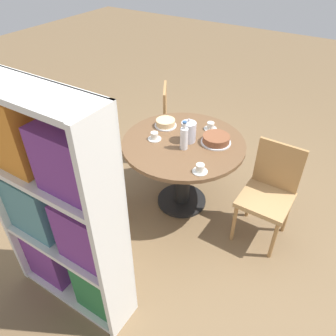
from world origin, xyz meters
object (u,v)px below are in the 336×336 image
(chair_b, at_px, (96,180))
(coffee_pot, at_px, (189,131))
(cake_second, at_px, (166,123))
(water_bottle, at_px, (184,138))
(cup_c, at_px, (154,137))
(chair_c, at_px, (269,192))
(bookshelf, at_px, (60,215))
(cup_a, at_px, (211,127))
(chair_a, at_px, (177,121))
(cup_b, at_px, (200,169))
(cake_main, at_px, (216,139))

(chair_b, bearing_deg, coffee_pot, -175.37)
(coffee_pot, xyz_separation_m, cake_second, (0.32, -0.11, -0.07))
(water_bottle, height_order, cup_c, water_bottle)
(cup_c, bearing_deg, chair_c, -171.73)
(chair_c, bearing_deg, coffee_pot, -178.15)
(bookshelf, relative_size, cup_c, 13.79)
(chair_b, xyz_separation_m, cup_c, (-0.29, -0.52, 0.28))
(coffee_pot, bearing_deg, cake_second, -19.35)
(water_bottle, height_order, cup_a, water_bottle)
(chair_a, xyz_separation_m, cup_b, (-0.81, 1.00, 0.28))
(water_bottle, xyz_separation_m, cup_c, (0.30, 0.01, -0.08))
(chair_c, bearing_deg, bookshelf, -125.30)
(bookshelf, xyz_separation_m, cake_second, (0.12, -1.46, -0.06))
(water_bottle, bearing_deg, chair_a, -55.30)
(cake_main, height_order, cup_a, cake_main)
(chair_a, distance_m, coffee_pot, 0.89)
(chair_a, bearing_deg, coffee_pot, -172.60)
(chair_b, bearing_deg, cup_c, -164.35)
(coffee_pot, distance_m, cake_second, 0.34)
(chair_a, distance_m, cup_a, 0.74)
(cup_a, bearing_deg, chair_a, -30.69)
(water_bottle, bearing_deg, cup_b, 141.27)
(cup_b, bearing_deg, cake_second, -36.70)
(chair_c, bearing_deg, chair_a, 155.31)
(water_bottle, bearing_deg, cup_a, -96.97)
(cup_a, height_order, cup_c, same)
(chair_a, xyz_separation_m, cup_c, (-0.23, 0.79, 0.28))
(water_bottle, relative_size, cup_a, 2.15)
(cake_main, bearing_deg, cake_second, -0.99)
(chair_a, xyz_separation_m, cake_main, (-0.74, 0.54, 0.29))
(chair_a, distance_m, cup_b, 1.32)
(chair_b, xyz_separation_m, cake_main, (-0.80, -0.77, 0.29))
(bookshelf, bearing_deg, coffee_pot, 81.69)
(chair_a, relative_size, cake_second, 4.20)
(cup_b, bearing_deg, coffee_pot, -49.02)
(chair_a, distance_m, cake_second, 0.63)
(chair_c, height_order, cake_main, chair_c)
(water_bottle, bearing_deg, chair_b, 41.94)
(chair_a, relative_size, cake_main, 3.30)
(water_bottle, relative_size, cake_second, 1.25)
(bookshelf, distance_m, cup_a, 1.67)
(chair_c, distance_m, cup_c, 1.13)
(water_bottle, bearing_deg, cake_main, -130.99)
(chair_b, xyz_separation_m, cup_b, (-0.88, -0.31, 0.28))
(cup_a, bearing_deg, bookshelf, 80.44)
(cup_c, bearing_deg, chair_a, -73.56)
(coffee_pot, relative_size, cake_main, 0.83)
(chair_b, height_order, cake_main, chair_b)
(chair_a, distance_m, water_bottle, 1.01)
(cake_second, bearing_deg, cup_c, 99.47)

